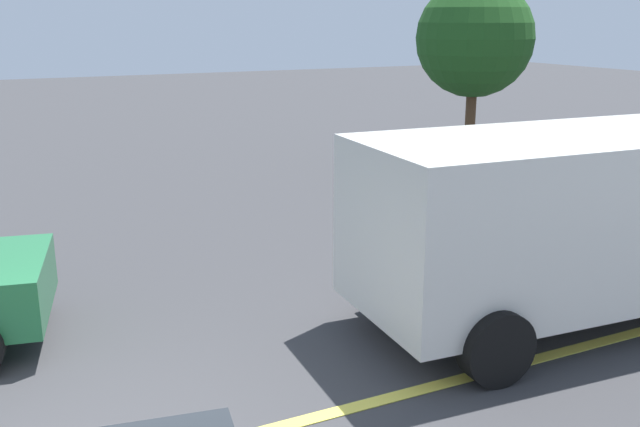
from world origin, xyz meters
The scene contains 3 objects.
lane_marking_centre centered at (3.00, 0.00, 0.01)m, with size 28.00×0.16×0.01m, color #E0D14C.
white_van centered at (5.65, 0.69, 1.27)m, with size 5.32×2.53×2.20m.
tree_left_verge centered at (9.62, 7.84, 2.98)m, with size 2.56×2.56×4.28m.
Camera 1 is at (-0.49, -5.08, 3.43)m, focal length 40.19 mm.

